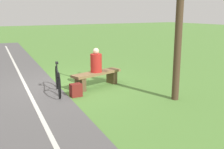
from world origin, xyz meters
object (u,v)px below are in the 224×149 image
Objects in this scene: bicycle at (58,80)px; tree_by_path at (178,34)px; person_seated at (96,62)px; backpack at (76,90)px; bench at (97,76)px.

tree_by_path reaches higher than bicycle.
backpack is (0.96, 0.62, -0.63)m from person_seated.
bicycle is at bearing -59.37° from backpack.
person_seated reaches higher than bicycle.
person_seated reaches higher than backpack.
person_seated reaches higher than bench.
bicycle is 4.57× the size of backpack.
bench is 4.84× the size of backpack.
person_seated is (0.02, 0.01, 0.48)m from bench.
bench is 1.32m from bicycle.
backpack is 3.23m from tree_by_path.
tree_by_path is at bearing 144.68° from backpack.
bench is 0.45× the size of tree_by_path.
bicycle is 3.69m from tree_by_path.
person_seated is at bearing -0.00° from bench.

